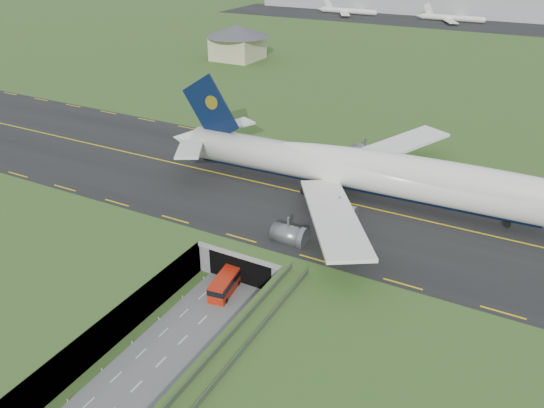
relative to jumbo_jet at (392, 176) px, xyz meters
The scene contains 10 objects.
ground 41.88m from the jumbo_jet, 113.93° to the right, with size 900.00×900.00×0.00m, color #416227.
airfield_deck 41.14m from the jumbo_jet, 113.93° to the right, with size 800.00×800.00×6.00m, color gray.
trench_road 48.57m from the jumbo_jet, 110.23° to the right, with size 12.00×75.00×0.20m, color slate.
taxiway 17.67m from the jumbo_jet, 167.10° to the right, with size 800.00×44.00×0.18m, color black.
tunnel_portal 27.17m from the jumbo_jet, 129.16° to the right, with size 17.00×22.30×6.00m.
guideway 56.47m from the jumbo_jet, 95.43° to the right, with size 3.00×53.00×7.05m.
jumbo_jet is the anchor object (origin of this frame).
shuttle_tram 37.80m from the jumbo_jet, 117.96° to the right, with size 3.88×7.85×3.07m.
service_building 132.80m from the jumbo_jet, 134.05° to the left, with size 25.54×25.54×13.74m.
cargo_terminal 263.20m from the jumbo_jet, 93.57° to the left, with size 320.00×67.00×15.60m.
Camera 1 is at (39.20, -53.92, 52.94)m, focal length 35.00 mm.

